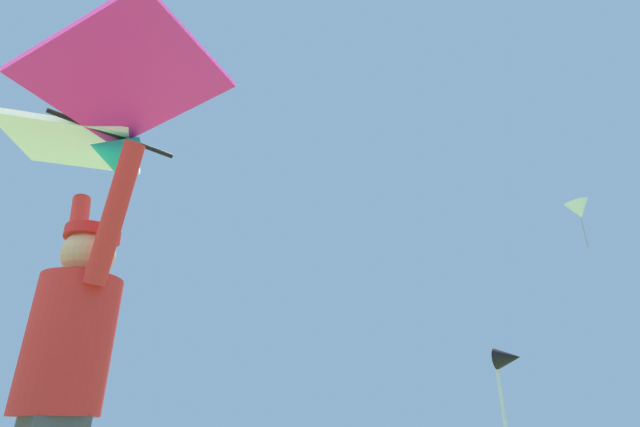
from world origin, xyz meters
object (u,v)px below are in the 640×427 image
object	(u,v)px
kite_flyer_person	(61,385)
marker_flag	(507,367)
held_stunt_kite	(102,126)
distant_kite_white_high_left	(579,210)

from	to	relation	value
kite_flyer_person	marker_flag	distance (m)	4.79
kite_flyer_person	marker_flag	bearing A→B (deg)	87.29
marker_flag	kite_flyer_person	bearing A→B (deg)	-92.71
kite_flyer_person	marker_flag	size ratio (longest dim) A/B	1.17
held_stunt_kite	distant_kite_white_high_left	size ratio (longest dim) A/B	0.56
kite_flyer_person	distant_kite_white_high_left	distance (m)	29.63
kite_flyer_person	held_stunt_kite	xyz separation A→B (m)	(-0.01, -0.07, 1.23)
kite_flyer_person	distant_kite_white_high_left	bearing A→B (deg)	93.80
kite_flyer_person	held_stunt_kite	size ratio (longest dim) A/B	1.16
held_stunt_kite	distant_kite_white_high_left	world-z (taller)	distant_kite_white_high_left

